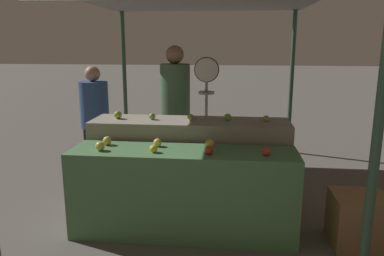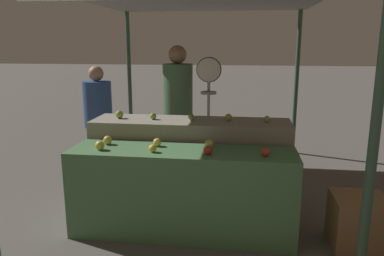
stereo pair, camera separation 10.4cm
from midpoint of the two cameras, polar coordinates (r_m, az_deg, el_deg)
name	(u,v)px [view 2 (the right image)]	position (r m, az deg, el deg)	size (l,w,h in m)	color
ground_plane	(182,232)	(3.88, -0.67, -15.62)	(60.00, 60.00, 0.00)	#59544F
market_canopy	(196,3)	(4.48, 1.32, 18.50)	(3.06, 4.05, 2.42)	#33513D
display_counter_front	(182,192)	(3.70, -0.69, -9.77)	(2.16, 0.55, 0.86)	#4C7A4C
display_counter_back	(191,165)	(4.23, 0.52, -5.63)	(2.16, 0.55, 1.02)	gray
apple_front_0	(100,145)	(3.64, -13.08, -2.61)	(0.09, 0.09, 0.09)	gold
apple_front_1	(153,148)	(3.49, -5.17, -3.11)	(0.07, 0.07, 0.07)	gold
apple_front_2	(208,150)	(3.40, 3.31, -3.42)	(0.08, 0.08, 0.08)	#AD281E
apple_front_3	(265,152)	(3.42, 11.96, -3.63)	(0.08, 0.08, 0.08)	red
apple_front_4	(108,140)	(3.83, -11.98, -1.82)	(0.09, 0.09, 0.09)	gold
apple_front_5	(157,142)	(3.69, -4.53, -2.18)	(0.08, 0.08, 0.08)	yellow
apple_front_6	(209,144)	(3.62, 3.43, -2.42)	(0.09, 0.09, 0.09)	gold
apple_back_0	(119,114)	(4.26, -10.32, 2.05)	(0.09, 0.09, 0.09)	#84AD3D
apple_back_1	(153,116)	(4.15, -5.23, 1.81)	(0.07, 0.07, 0.07)	#7AA338
apple_back_2	(191,117)	(4.08, 0.62, 1.66)	(0.07, 0.07, 0.07)	#7AA338
apple_back_3	(228,117)	(4.06, 6.30, 1.61)	(0.08, 0.08, 0.08)	#84AD3D
apple_back_4	(267,119)	(4.06, 12.08, 1.34)	(0.07, 0.07, 0.07)	#8EB247
produce_scale	(209,92)	(4.73, 3.18, 5.43)	(0.31, 0.20, 1.68)	#99999E
person_vendor_at_scale	(178,104)	(5.03, -1.57, 3.66)	(0.46, 0.46, 1.82)	#2D2D38
person_customer_left	(98,115)	(5.29, -13.55, 1.93)	(0.46, 0.46, 1.55)	#2D2D38
wooden_crate_side	(358,222)	(3.88, 24.75, -12.91)	(0.48, 0.48, 0.48)	olive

